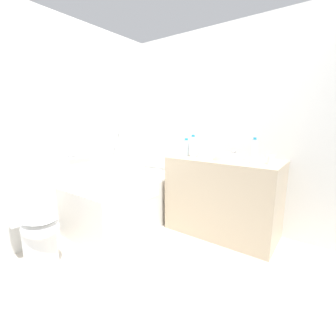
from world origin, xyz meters
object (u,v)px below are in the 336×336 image
at_px(drinking_glass_2, 271,160).
at_px(sink_basin, 229,157).
at_px(water_bottle_2, 186,148).
at_px(drinking_glass_1, 188,151).
at_px(bathtub, 128,200).
at_px(toilet, 37,227).
at_px(drinking_glass_3, 213,153).
at_px(sink_faucet, 235,155).
at_px(drinking_glass_0, 201,152).
at_px(water_bottle_1, 254,150).
at_px(soap_dish, 249,161).
at_px(toilet_paper_roll, 14,279).
at_px(water_bottle_0, 193,146).

bearing_deg(drinking_glass_2, sink_basin, 92.28).
xyz_separation_m(water_bottle_2, drinking_glass_1, (0.08, 0.02, -0.05)).
distance_m(bathtub, toilet, 1.08).
xyz_separation_m(water_bottle_2, drinking_glass_3, (0.05, -0.32, -0.05)).
distance_m(sink_faucet, drinking_glass_2, 0.45).
relative_size(sink_faucet, drinking_glass_0, 1.56).
relative_size(toilet, water_bottle_2, 3.57).
distance_m(sink_faucet, water_bottle_1, 0.27).
relative_size(sink_basin, soap_dish, 3.37).
relative_size(drinking_glass_0, drinking_glass_3, 1.01).
xyz_separation_m(bathtub, soap_dish, (0.39, -1.33, 0.57)).
bearing_deg(drinking_glass_1, toilet, 158.76).
height_order(bathtub, water_bottle_2, bathtub).
distance_m(water_bottle_2, drinking_glass_2, 0.94).
height_order(water_bottle_1, toilet_paper_roll, water_bottle_1).
distance_m(water_bottle_0, drinking_glass_2, 0.85).
height_order(sink_faucet, drinking_glass_0, drinking_glass_0).
bearing_deg(toilet, water_bottle_1, 53.66).
relative_size(toilet, toilet_paper_roll, 6.62).
xyz_separation_m(drinking_glass_3, toilet_paper_roll, (-1.80, 0.82, -0.86)).
xyz_separation_m(sink_faucet, water_bottle_0, (-0.20, 0.43, 0.08)).
distance_m(toilet, drinking_glass_2, 2.25).
bearing_deg(water_bottle_1, sink_basin, 106.91).
bearing_deg(toilet_paper_roll, soap_dish, -35.39).
bearing_deg(water_bottle_1, water_bottle_0, 97.79).
relative_size(sink_basin, sink_faucet, 2.00).
relative_size(sink_faucet, water_bottle_2, 0.74).
relative_size(sink_faucet, soap_dish, 1.69).
distance_m(water_bottle_1, drinking_glass_2, 0.20).
height_order(toilet, sink_basin, sink_basin).
bearing_deg(sink_faucet, toilet, 145.26).
relative_size(drinking_glass_1, soap_dish, 1.01).
xyz_separation_m(sink_basin, water_bottle_2, (-0.01, 0.52, 0.07)).
bearing_deg(water_bottle_1, toilet, 138.23).
bearing_deg(drinking_glass_0, water_bottle_0, 123.06).
bearing_deg(toilet, bathtub, 92.99).
height_order(sink_basin, toilet_paper_roll, sink_basin).
bearing_deg(toilet_paper_roll, drinking_glass_3, -24.33).
height_order(bathtub, soap_dish, bathtub).
bearing_deg(sink_basin, drinking_glass_2, -87.72).
height_order(water_bottle_2, drinking_glass_2, water_bottle_2).
bearing_deg(water_bottle_2, drinking_glass_0, -77.87).
distance_m(drinking_glass_3, toilet_paper_roll, 2.16).
bearing_deg(sink_faucet, water_bottle_1, -114.13).
bearing_deg(water_bottle_1, toilet_paper_roll, 145.55).
bearing_deg(toilet_paper_roll, water_bottle_2, -15.70).
xyz_separation_m(drinking_glass_0, toilet_paper_roll, (-1.79, 0.67, -0.86)).
relative_size(drinking_glass_0, toilet_paper_roll, 0.87).
relative_size(sink_basin, water_bottle_2, 1.47).
distance_m(drinking_glass_2, toilet_paper_roll, 2.44).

